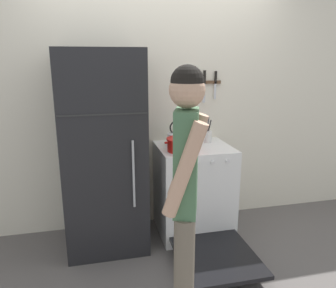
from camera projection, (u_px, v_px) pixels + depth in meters
ground_plane at (158, 219)px, 3.64m from camera, size 14.00×14.00×0.00m
wall_back at (157, 105)px, 3.35m from camera, size 10.00×0.06×2.55m
refrigerator at (104, 152)px, 2.97m from camera, size 0.72×0.70×1.82m
stove_range at (195, 191)px, 3.27m from camera, size 0.71×1.35×0.90m
dutch_oven_pot at (182, 144)px, 3.02m from camera, size 0.33×0.29×0.15m
tea_kettle at (177, 137)px, 3.25m from camera, size 0.23×0.18×0.24m
utensil_jar at (207, 136)px, 3.33m from camera, size 0.09×0.09×0.27m
person at (186, 191)px, 1.94m from camera, size 0.35×0.41×1.70m
wall_knife_strip at (210, 82)px, 3.37m from camera, size 0.24×0.03×0.33m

